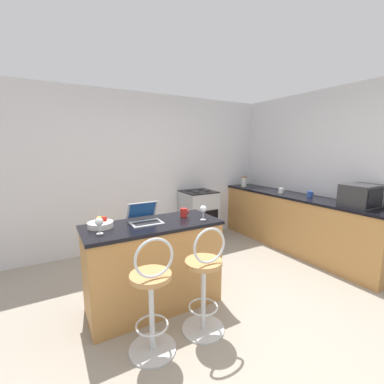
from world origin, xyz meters
TOP-DOWN VIEW (x-y plane):
  - ground_plane at (0.00, 0.00)m, footprint 20.00×20.00m
  - wall_back at (0.00, 2.42)m, footprint 12.00×0.06m
  - wall_right at (2.41, 0.00)m, footprint 0.06×12.00m
  - breakfast_bar at (-0.55, 0.60)m, footprint 1.40×0.61m
  - counter_right at (2.10, 0.94)m, footprint 0.59×2.92m
  - bar_stool_near at (-0.80, -0.01)m, footprint 0.40×0.40m
  - bar_stool_far at (-0.30, -0.01)m, footprint 0.40×0.40m
  - laptop at (-0.61, 0.68)m, footprint 0.32×0.29m
  - microwave at (2.14, -0.05)m, footprint 0.50×0.38m
  - stove_range at (0.90, 2.09)m, footprint 0.56×0.57m
  - fruit_bowl at (-1.04, 0.72)m, footprint 0.24×0.24m
  - mug_red at (-0.15, 0.67)m, footprint 0.10×0.08m
  - wine_glass_short at (-1.09, 0.52)m, footprint 0.07×0.07m
  - mug_blue at (2.16, 0.73)m, footprint 0.10×0.08m
  - wine_glass_tall at (-0.03, 0.45)m, footprint 0.08×0.08m
  - storage_jar at (1.99, 2.11)m, footprint 0.11×0.11m
  - mug_white at (2.03, 1.20)m, footprint 0.10×0.08m

SIDE VIEW (x-z plane):
  - ground_plane at x=0.00m, z-range 0.00..0.00m
  - stove_range at x=0.90m, z-range 0.00..0.93m
  - counter_right at x=2.10m, z-range 0.00..0.93m
  - breakfast_bar at x=-0.55m, z-range 0.00..0.93m
  - bar_stool_near at x=-0.80m, z-range -0.03..1.00m
  - bar_stool_far at x=-0.30m, z-range -0.03..1.00m
  - fruit_bowl at x=-1.04m, z-range 0.91..1.01m
  - mug_white at x=2.03m, z-range 0.92..1.02m
  - mug_blue at x=2.16m, z-range 0.92..1.02m
  - mug_red at x=-0.15m, z-range 0.92..1.02m
  - laptop at x=-0.61m, z-range 0.87..1.08m
  - storage_jar at x=1.99m, z-range 0.93..1.12m
  - wine_glass_short at x=-1.09m, z-range 0.96..1.11m
  - wine_glass_tall at x=-0.03m, z-range 0.96..1.12m
  - microwave at x=2.14m, z-range 0.92..1.22m
  - wall_back at x=0.00m, z-range 0.00..2.60m
  - wall_right at x=2.41m, z-range 0.00..2.60m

